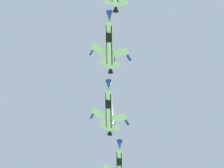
% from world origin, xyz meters
% --- Properties ---
extents(fighter_jet_left_wing, '(12.06, 13.13, 4.81)m').
position_xyz_m(fighter_jet_left_wing, '(-27.56, 34.39, 106.02)').
color(fighter_jet_left_wing, white).
extents(fighter_jet_right_wing, '(12.05, 13.13, 4.85)m').
position_xyz_m(fighter_jet_right_wing, '(-38.99, 47.28, 104.41)').
color(fighter_jet_right_wing, white).
extents(fighter_jet_left_outer, '(12.13, 13.13, 4.56)m').
position_xyz_m(fighter_jet_left_outer, '(-48.49, 62.53, 104.13)').
color(fighter_jet_left_outer, white).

